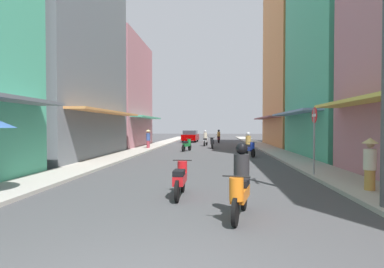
{
  "coord_description": "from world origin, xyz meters",
  "views": [
    {
      "loc": [
        0.78,
        -3.19,
        1.92
      ],
      "look_at": [
        -0.74,
        16.56,
        1.45
      ],
      "focal_mm": 29.03,
      "sensor_mm": 36.0,
      "label": 1
    }
  ],
  "objects": [
    {
      "name": "sidewalk_right",
      "position": [
        5.25,
        22.69,
        0.06
      ],
      "size": [
        1.85,
        61.38,
        0.12
      ],
      "primitive_type": "cube",
      "color": "#ADA89E",
      "rests_on": "ground"
    },
    {
      "name": "motorbike_maroon",
      "position": [
        1.11,
        33.69,
        0.7
      ],
      "size": [
        0.55,
        1.81,
        1.58
      ],
      "color": "black",
      "rests_on": "ground"
    },
    {
      "name": "building_left_mid",
      "position": [
        -9.17,
        15.24,
        6.07
      ],
      "size": [
        7.05,
        10.59,
        12.15
      ],
      "color": "slate",
      "rests_on": "ground"
    },
    {
      "name": "motorbike_black",
      "position": [
        0.46,
        24.33,
        0.5
      ],
      "size": [
        0.55,
        1.81,
        0.96
      ],
      "color": "black",
      "rests_on": "ground"
    },
    {
      "name": "motorbike_red",
      "position": [
        -0.19,
        5.25,
        0.5
      ],
      "size": [
        0.55,
        1.81,
        0.96
      ],
      "color": "black",
      "rests_on": "ground"
    },
    {
      "name": "building_right_far",
      "position": [
        9.17,
        27.82,
        8.25
      ],
      "size": [
        7.05,
        10.88,
        16.52
      ],
      "color": "#D88C4C",
      "rests_on": "ground"
    },
    {
      "name": "motorbike_orange",
      "position": [
        1.3,
        3.4,
        0.7
      ],
      "size": [
        0.64,
        1.78,
        1.58
      ],
      "color": "black",
      "rests_on": "ground"
    },
    {
      "name": "street_sign_no_entry",
      "position": [
        4.47,
        8.77,
        1.72
      ],
      "size": [
        0.07,
        0.6,
        2.65
      ],
      "color": "gray",
      "rests_on": "ground"
    },
    {
      "name": "motorbike_green",
      "position": [
        -1.49,
        21.05,
        0.5
      ],
      "size": [
        0.73,
        1.75,
        0.96
      ],
      "color": "black",
      "rests_on": "ground"
    },
    {
      "name": "sidewalk_left",
      "position": [
        -5.25,
        22.69,
        0.06
      ],
      "size": [
        1.85,
        61.38,
        0.12
      ],
      "primitive_type": "cube",
      "color": "#ADA89E",
      "rests_on": "ground"
    },
    {
      "name": "pedestrian_foreground",
      "position": [
        5.14,
        5.93,
        0.91
      ],
      "size": [
        0.44,
        0.44,
        1.61
      ],
      "color": "#BF8C3F",
      "rests_on": "ground"
    },
    {
      "name": "motorbike_blue",
      "position": [
        2.92,
        16.98,
        0.7
      ],
      "size": [
        0.68,
        1.77,
        1.58
      ],
      "color": "black",
      "rests_on": "ground"
    },
    {
      "name": "parked_car",
      "position": [
        -2.4,
        35.52,
        0.74
      ],
      "size": [
        1.97,
        4.19,
        1.45
      ],
      "color": "#8C0000",
      "rests_on": "ground"
    },
    {
      "name": "pedestrian_crossing",
      "position": [
        -4.96,
        22.78,
        0.95
      ],
      "size": [
        0.44,
        0.44,
        1.69
      ],
      "color": "#99333F",
      "rests_on": "ground"
    },
    {
      "name": "building_right_mid",
      "position": [
        9.17,
        16.89,
        8.05
      ],
      "size": [
        7.05,
        9.4,
        16.11
      ],
      "color": "#4CB28C",
      "rests_on": "ground"
    },
    {
      "name": "building_left_far",
      "position": [
        -9.17,
        25.67,
        5.06
      ],
      "size": [
        7.05,
        9.42,
        10.12
      ],
      "color": "#B7727F",
      "rests_on": "ground"
    },
    {
      "name": "motorbike_silver",
      "position": [
        -0.24,
        27.78,
        0.7
      ],
      "size": [
        0.57,
        1.8,
        1.58
      ],
      "color": "black",
      "rests_on": "ground"
    },
    {
      "name": "ground_plane",
      "position": [
        0.0,
        22.69,
        0.0
      ],
      "size": [
        117.43,
        117.43,
        0.0
      ],
      "primitive_type": "plane",
      "color": "#424244"
    }
  ]
}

